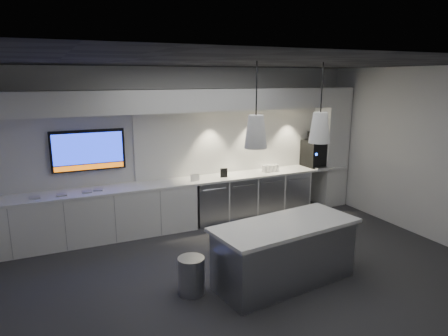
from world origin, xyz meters
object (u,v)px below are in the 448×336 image
bin (191,275)px  coffee_machine (314,152)px  wall_tv (88,150)px  island (285,253)px

bin → coffee_machine: size_ratio=0.66×
coffee_machine → wall_tv: bearing=174.7°
island → bin: 1.32m
wall_tv → island: wall_tv is taller
wall_tv → coffee_machine: 4.68m
wall_tv → coffee_machine: (4.66, -0.25, -0.35)m
coffee_machine → island: bearing=-134.8°
bin → coffee_machine: (3.72, 2.41, 0.96)m
wall_tv → island: size_ratio=0.58×
bin → island: bearing=-10.9°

